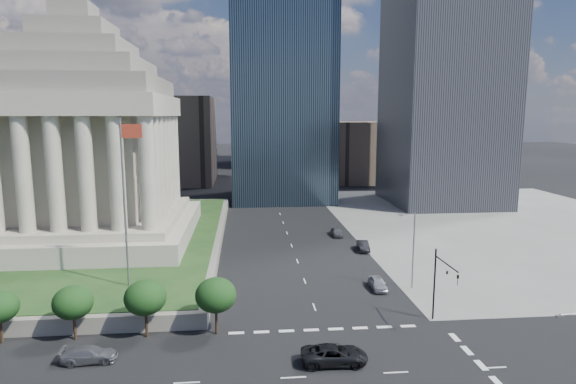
{
  "coord_description": "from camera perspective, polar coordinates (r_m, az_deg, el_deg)",
  "views": [
    {
      "loc": [
        -7.92,
        -32.9,
        22.18
      ],
      "look_at": [
        -3.44,
        16.27,
        14.29
      ],
      "focal_mm": 30.0,
      "sensor_mm": 36.0,
      "label": 1
    }
  ],
  "objects": [
    {
      "name": "suv_grey",
      "position": [
        49.47,
        -22.47,
        -17.36
      ],
      "size": [
        5.06,
        2.27,
        1.44
      ],
      "primitive_type": "imported",
      "rotation": [
        0.0,
        0.0,
        1.62
      ],
      "color": "#4F5156",
      "rests_on": "ground"
    },
    {
      "name": "ground",
      "position": [
        134.97,
        -1.77,
        -0.39
      ],
      "size": [
        500.0,
        500.0,
        0.0
      ],
      "primitive_type": "plane",
      "color": "black",
      "rests_on": "ground"
    },
    {
      "name": "building_filler_nw",
      "position": [
        164.59,
        -12.98,
        6.0
      ],
      "size": [
        24.0,
        30.0,
        28.0
      ],
      "primitive_type": "cube",
      "color": "brown",
      "rests_on": "ground"
    },
    {
      "name": "parked_sedan_mid",
      "position": [
        81.08,
        8.9,
        -6.34
      ],
      "size": [
        2.09,
        4.89,
        1.57
      ],
      "primitive_type": "imported",
      "rotation": [
        0.0,
        0.0,
        -0.09
      ],
      "color": "black",
      "rests_on": "ground"
    },
    {
      "name": "parked_sedan_near",
      "position": [
        64.16,
        10.58,
        -10.57
      ],
      "size": [
        1.92,
        4.57,
        1.55
      ],
      "primitive_type": "imported",
      "rotation": [
        0.0,
        0.0,
        -0.02
      ],
      "color": "#93969B",
      "rests_on": "ground"
    },
    {
      "name": "parked_sedan_far",
      "position": [
        90.08,
        5.79,
        -4.72
      ],
      "size": [
        4.54,
        1.83,
        1.55
      ],
      "primitive_type": "imported",
      "rotation": [
        0.0,
        0.0,
        0.0
      ],
      "color": "#4D4E53",
      "rests_on": "ground"
    },
    {
      "name": "flagpole",
      "position": [
        59.27,
        -18.72,
        -0.21
      ],
      "size": [
        2.52,
        0.24,
        20.0
      ],
      "color": "slate",
      "rests_on": "plaza_lawn"
    },
    {
      "name": "sidewalk_ne",
      "position": [
        109.67,
        24.42,
        -3.41
      ],
      "size": [
        68.0,
        90.0,
        0.03
      ],
      "primitive_type": "cube",
      "color": "slate",
      "rests_on": "ground"
    },
    {
      "name": "midrise_glass",
      "position": [
        128.52,
        -0.79,
        12.57
      ],
      "size": [
        26.0,
        26.0,
        60.0
      ],
      "primitive_type": "cube",
      "color": "black",
      "rests_on": "ground"
    },
    {
      "name": "pickup_truck",
      "position": [
        45.94,
        5.52,
        -18.65
      ],
      "size": [
        2.97,
        6.15,
        1.69
      ],
      "primitive_type": "imported",
      "rotation": [
        0.0,
        0.0,
        1.54
      ],
      "color": "black",
      "rests_on": "ground"
    },
    {
      "name": "building_filler_ne",
      "position": [
        168.16,
        8.57,
        4.82
      ],
      "size": [
        20.0,
        30.0,
        20.0
      ],
      "primitive_type": "cube",
      "color": "brown",
      "rests_on": "ground"
    },
    {
      "name": "war_memorial",
      "position": [
        85.0,
        -23.31,
        7.82
      ],
      "size": [
        34.0,
        34.0,
        39.0
      ],
      "primitive_type": null,
      "color": "gray",
      "rests_on": "plaza_lawn"
    },
    {
      "name": "traffic_signal_ne",
      "position": [
        53.61,
        17.75,
        -9.78
      ],
      "size": [
        0.3,
        5.74,
        8.0
      ],
      "color": "black",
      "rests_on": "ground"
    },
    {
      "name": "plaza_terrace",
      "position": [
        93.27,
        -28.59,
        -5.24
      ],
      "size": [
        66.0,
        70.0,
        1.8
      ],
      "primitive_type": "cube",
      "color": "#686459",
      "rests_on": "ground"
    },
    {
      "name": "street_lamp_north",
      "position": [
        63.85,
        14.51,
        -6.21
      ],
      "size": [
        2.13,
        0.22,
        10.0
      ],
      "color": "slate",
      "rests_on": "ground"
    },
    {
      "name": "plaza_lawn",
      "position": [
        93.06,
        -28.64,
        -4.67
      ],
      "size": [
        64.0,
        68.0,
        0.1
      ],
      "primitive_type": "cube",
      "color": "#1B3817",
      "rests_on": "plaza_terrace"
    }
  ]
}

